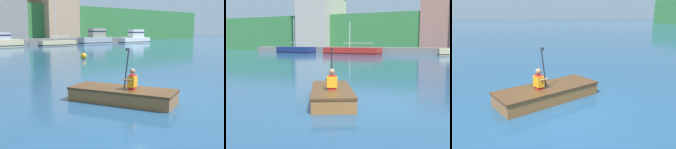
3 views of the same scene
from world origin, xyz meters
TOP-DOWN VIEW (x-y plane):
  - ground_plane at (0.00, 0.00)m, footprint 300.00×300.00m
  - shoreline_ridge at (0.00, 51.59)m, footprint 120.00×20.00m
  - waterfront_warehouse_left at (-23.22, 45.03)m, footprint 6.85×10.81m
  - marina_dock at (0.00, 33.48)m, footprint 59.13×2.40m
  - moored_boat_dock_west_end at (-10.90, 29.25)m, footprint 8.15×3.05m
  - moored_boat_dock_center_near at (-20.49, 30.00)m, footprint 6.62×3.23m
  - rowboat_foreground at (-0.93, -0.15)m, footprint 2.44×3.33m
  - person_paddler at (-0.78, -0.46)m, footprint 0.43×0.43m

SIDE VIEW (x-z plane):
  - ground_plane at x=0.00m, z-range 0.00..0.00m
  - rowboat_foreground at x=-0.93m, z-range 0.03..0.43m
  - moored_boat_dock_west_end at x=-10.90m, z-range -1.81..2.70m
  - marina_dock at x=0.00m, z-range 0.00..0.90m
  - moored_boat_dock_center_near at x=-20.49m, z-range -2.18..3.10m
  - person_paddler at x=-0.78m, z-range 0.08..1.28m
  - shoreline_ridge at x=0.00m, z-range 0.00..6.89m
  - waterfront_warehouse_left at x=-23.22m, z-range 0.01..11.04m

